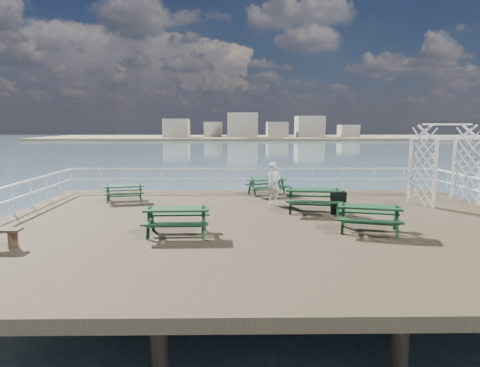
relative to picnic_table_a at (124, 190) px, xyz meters
name	(u,v)px	position (x,y,z in m)	size (l,w,h in m)	color
ground	(263,227)	(5.54, -3.95, -0.64)	(18.00, 14.00, 0.30)	brown
sea_backdrop	(273,135)	(18.08, 130.12, -0.99)	(300.00, 300.00, 9.20)	#42606E
railing	(256,185)	(5.47, -1.38, 0.38)	(17.77, 13.76, 1.10)	white
picnic_table_a	(124,190)	(0.00, 0.00, 0.00)	(1.82, 1.59, 0.76)	#163E20
picnic_table_b	(313,195)	(7.51, -2.32, 0.13)	(2.21, 1.89, 0.97)	#163E20
picnic_table_c	(267,183)	(6.09, 1.59, 0.04)	(2.03, 1.81, 0.83)	#163E20
picnic_table_d	(177,215)	(2.92, -5.49, 0.09)	(1.90, 1.55, 0.91)	#163E20
picnic_table_e	(369,213)	(8.66, -5.22, 0.09)	(2.18, 1.93, 0.90)	#163E20
trellis_arbor	(445,168)	(13.14, -0.67, 0.95)	(2.93, 2.23, 3.24)	white
sandwich_board	(338,203)	(8.32, -2.78, -0.07)	(0.54, 0.41, 0.86)	black
person	(274,183)	(6.20, -0.71, 0.36)	(0.62, 0.40, 1.69)	white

